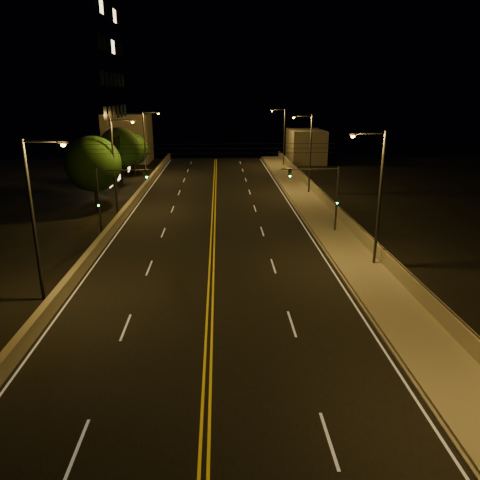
{
  "coord_description": "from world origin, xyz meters",
  "views": [
    {
      "loc": [
        0.65,
        -12.35,
        12.0
      ],
      "look_at": [
        2.0,
        18.0,
        2.5
      ],
      "focal_mm": 35.0,
      "sensor_mm": 36.0,
      "label": 1
    }
  ],
  "objects_px": {
    "tree_0": "(93,164)",
    "streetlight_5": "(116,160)",
    "tree_1": "(96,160)",
    "building_tower": "(14,63)",
    "tree_2": "(119,148)",
    "tree_3": "(133,149)",
    "streetlight_6": "(146,141)",
    "streetlight_4": "(37,211)",
    "streetlight_2": "(308,150)",
    "streetlight_3": "(283,134)",
    "traffic_signal_left": "(110,194)",
    "traffic_signal_right": "(326,192)",
    "streetlight_1": "(376,192)"
  },
  "relations": [
    {
      "from": "tree_1",
      "to": "tree_2",
      "type": "bearing_deg",
      "value": 73.38
    },
    {
      "from": "streetlight_4",
      "to": "streetlight_6",
      "type": "xyz_separation_m",
      "value": [
        0.0,
        43.07,
        0.0
      ]
    },
    {
      "from": "streetlight_2",
      "to": "streetlight_6",
      "type": "xyz_separation_m",
      "value": [
        -21.47,
        12.63,
        0.0
      ]
    },
    {
      "from": "streetlight_5",
      "to": "streetlight_6",
      "type": "height_order",
      "value": "same"
    },
    {
      "from": "tree_0",
      "to": "streetlight_5",
      "type": "bearing_deg",
      "value": -24.1
    },
    {
      "from": "traffic_signal_right",
      "to": "traffic_signal_left",
      "type": "bearing_deg",
      "value": 180.0
    },
    {
      "from": "streetlight_5",
      "to": "tree_1",
      "type": "distance_m",
      "value": 12.48
    },
    {
      "from": "traffic_signal_left",
      "to": "building_tower",
      "type": "height_order",
      "value": "building_tower"
    },
    {
      "from": "streetlight_6",
      "to": "tree_2",
      "type": "height_order",
      "value": "streetlight_6"
    },
    {
      "from": "streetlight_1",
      "to": "streetlight_2",
      "type": "height_order",
      "value": "same"
    },
    {
      "from": "streetlight_1",
      "to": "streetlight_2",
      "type": "xyz_separation_m",
      "value": [
        0.0,
        25.71,
        0.0
      ]
    },
    {
      "from": "streetlight_3",
      "to": "streetlight_6",
      "type": "distance_m",
      "value": 24.13
    },
    {
      "from": "tree_1",
      "to": "building_tower",
      "type": "bearing_deg",
      "value": 163.94
    },
    {
      "from": "traffic_signal_right",
      "to": "tree_2",
      "type": "height_order",
      "value": "tree_2"
    },
    {
      "from": "streetlight_2",
      "to": "tree_2",
      "type": "bearing_deg",
      "value": 160.04
    },
    {
      "from": "tree_2",
      "to": "streetlight_4",
      "type": "bearing_deg",
      "value": -85.34
    },
    {
      "from": "traffic_signal_right",
      "to": "tree_2",
      "type": "xyz_separation_m",
      "value": [
        -23.14,
        26.11,
        1.02
      ]
    },
    {
      "from": "streetlight_1",
      "to": "tree_1",
      "type": "bearing_deg",
      "value": 132.82
    },
    {
      "from": "traffic_signal_right",
      "to": "building_tower",
      "type": "xyz_separation_m",
      "value": [
        -34.53,
        22.78,
        11.91
      ]
    },
    {
      "from": "streetlight_3",
      "to": "tree_1",
      "type": "relative_size",
      "value": 1.51
    },
    {
      "from": "tree_1",
      "to": "streetlight_6",
      "type": "bearing_deg",
      "value": 62.73
    },
    {
      "from": "building_tower",
      "to": "tree_1",
      "type": "relative_size",
      "value": 5.1
    },
    {
      "from": "streetlight_5",
      "to": "streetlight_6",
      "type": "xyz_separation_m",
      "value": [
        0.0,
        21.07,
        0.0
      ]
    },
    {
      "from": "building_tower",
      "to": "tree_3",
      "type": "distance_m",
      "value": 19.37
    },
    {
      "from": "streetlight_2",
      "to": "tree_3",
      "type": "relative_size",
      "value": 1.52
    },
    {
      "from": "streetlight_1",
      "to": "traffic_signal_left",
      "type": "height_order",
      "value": "streetlight_1"
    },
    {
      "from": "streetlight_4",
      "to": "building_tower",
      "type": "height_order",
      "value": "building_tower"
    },
    {
      "from": "streetlight_6",
      "to": "tree_1",
      "type": "xyz_separation_m",
      "value": [
        -5.03,
        -9.76,
        -1.52
      ]
    },
    {
      "from": "tree_2",
      "to": "tree_3",
      "type": "xyz_separation_m",
      "value": [
        0.75,
        6.16,
        -0.85
      ]
    },
    {
      "from": "streetlight_2",
      "to": "tree_1",
      "type": "distance_m",
      "value": 26.69
    },
    {
      "from": "streetlight_6",
      "to": "streetlight_4",
      "type": "bearing_deg",
      "value": -90.0
    },
    {
      "from": "streetlight_3",
      "to": "streetlight_5",
      "type": "xyz_separation_m",
      "value": [
        -21.47,
        -32.08,
        0.0
      ]
    },
    {
      "from": "traffic_signal_right",
      "to": "streetlight_3",
      "type": "bearing_deg",
      "value": 87.83
    },
    {
      "from": "streetlight_3",
      "to": "traffic_signal_left",
      "type": "bearing_deg",
      "value": -116.49
    },
    {
      "from": "streetlight_6",
      "to": "traffic_signal_left",
      "type": "bearing_deg",
      "value": -87.8
    },
    {
      "from": "streetlight_4",
      "to": "building_tower",
      "type": "xyz_separation_m",
      "value": [
        -14.6,
        36.07,
        10.19
      ]
    },
    {
      "from": "streetlight_5",
      "to": "tree_3",
      "type": "distance_m",
      "value": 23.74
    },
    {
      "from": "tree_3",
      "to": "streetlight_6",
      "type": "bearing_deg",
      "value": -45.3
    },
    {
      "from": "streetlight_3",
      "to": "traffic_signal_left",
      "type": "relative_size",
      "value": 1.6
    },
    {
      "from": "streetlight_6",
      "to": "building_tower",
      "type": "distance_m",
      "value": 19.13
    },
    {
      "from": "streetlight_4",
      "to": "building_tower",
      "type": "distance_m",
      "value": 40.23
    },
    {
      "from": "streetlight_1",
      "to": "streetlight_2",
      "type": "distance_m",
      "value": 25.71
    },
    {
      "from": "streetlight_5",
      "to": "tree_0",
      "type": "bearing_deg",
      "value": 155.9
    },
    {
      "from": "streetlight_2",
      "to": "streetlight_3",
      "type": "relative_size",
      "value": 1.0
    },
    {
      "from": "building_tower",
      "to": "tree_3",
      "type": "bearing_deg",
      "value": 38.01
    },
    {
      "from": "streetlight_6",
      "to": "streetlight_3",
      "type": "bearing_deg",
      "value": 27.15
    },
    {
      "from": "streetlight_3",
      "to": "traffic_signal_left",
      "type": "distance_m",
      "value": 45.61
    },
    {
      "from": "streetlight_2",
      "to": "streetlight_4",
      "type": "distance_m",
      "value": 37.25
    },
    {
      "from": "building_tower",
      "to": "tree_1",
      "type": "bearing_deg",
      "value": -16.06
    },
    {
      "from": "streetlight_4",
      "to": "tree_2",
      "type": "relative_size",
      "value": 1.26
    }
  ]
}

